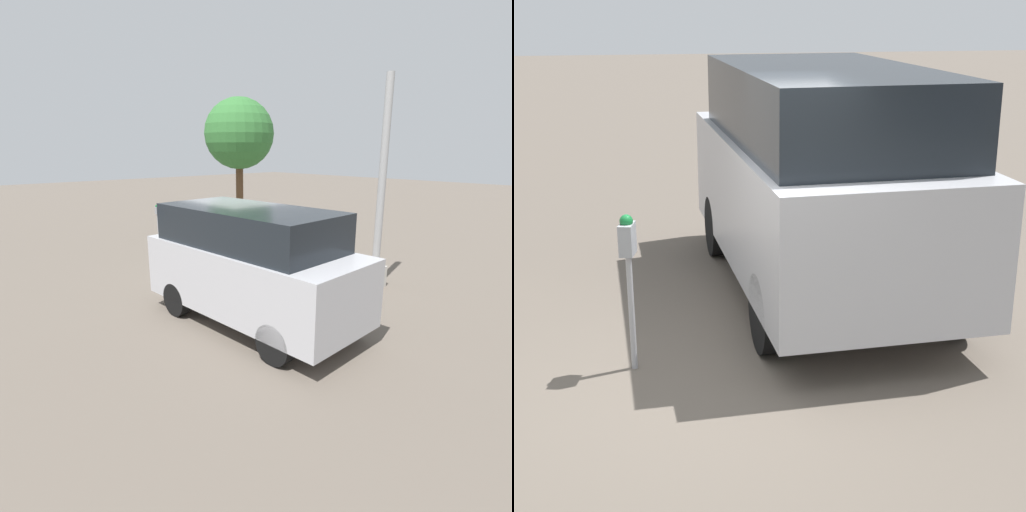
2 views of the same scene
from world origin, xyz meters
The scene contains 6 objects.
ground_plane centered at (0.00, 0.00, 0.00)m, with size 80.00×80.00×0.00m, color #60564C.
parking_meter_near centered at (0.32, 0.61, 1.00)m, with size 0.22×0.15×1.36m.
parking_meter_far centered at (-5.31, 0.42, 1.16)m, with size 0.22×0.15×1.57m.
lamp_post centered at (2.33, 2.52, 1.86)m, with size 0.44×0.44×5.21m.
parked_van centered at (1.91, -1.38, 1.27)m, with size 4.72×2.20×2.38m.
street_tree centered at (-4.26, 3.39, 4.02)m, with size 2.59×2.59×5.34m.
Camera 1 is at (7.68, -6.40, 3.46)m, focal length 28.00 mm.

